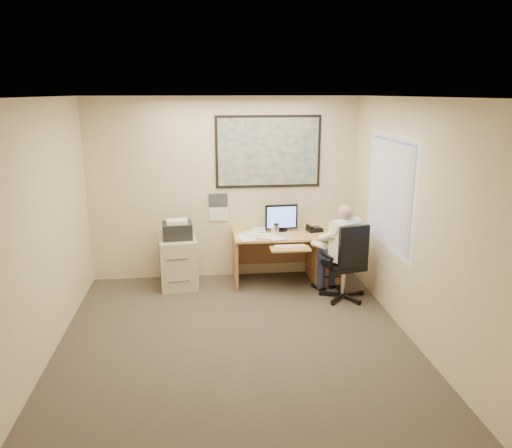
{
  "coord_description": "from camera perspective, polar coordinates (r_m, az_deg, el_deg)",
  "views": [
    {
      "loc": [
        -0.35,
        -5.05,
        2.75
      ],
      "look_at": [
        0.36,
        1.3,
        1.05
      ],
      "focal_mm": 35.0,
      "sensor_mm": 36.0,
      "label": 1
    }
  ],
  "objects": [
    {
      "name": "person",
      "position": [
        6.87,
        10.0,
        -3.15
      ],
      "size": [
        0.79,
        0.91,
        1.31
      ],
      "primitive_type": null,
      "rotation": [
        0.0,
        0.0,
        0.41
      ],
      "color": "white",
      "rests_on": "office_chair"
    },
    {
      "name": "wall_calendar",
      "position": [
        7.48,
        -4.33,
        1.91
      ],
      "size": [
        0.28,
        0.01,
        0.42
      ],
      "primitive_type": "cube",
      "color": "white",
      "rests_on": "room_shell"
    },
    {
      "name": "window_blinds",
      "position": [
        6.41,
        14.98,
        3.56
      ],
      "size": [
        0.06,
        1.4,
        1.3
      ],
      "primitive_type": null,
      "color": "beige",
      "rests_on": "room_shell"
    },
    {
      "name": "desk",
      "position": [
        7.49,
        6.12,
        -3.18
      ],
      "size": [
        1.6,
        0.97,
        1.14
      ],
      "color": "tan",
      "rests_on": "ground"
    },
    {
      "name": "room_shell",
      "position": [
        5.25,
        -2.34,
        -0.61
      ],
      "size": [
        4.0,
        4.5,
        2.7
      ],
      "color": "#3E3730",
      "rests_on": "ground"
    },
    {
      "name": "office_chair",
      "position": [
        6.9,
        9.97,
        -6.03
      ],
      "size": [
        0.77,
        0.77,
        1.08
      ],
      "rotation": [
        0.0,
        0.0,
        0.23
      ],
      "color": "black",
      "rests_on": "ground"
    },
    {
      "name": "world_map",
      "position": [
        7.4,
        1.42,
        8.25
      ],
      "size": [
        1.56,
        0.03,
        1.06
      ],
      "primitive_type": "cube",
      "color": "#1E4C93",
      "rests_on": "room_shell"
    },
    {
      "name": "filing_cabinet",
      "position": [
        7.31,
        -8.86,
        -3.83
      ],
      "size": [
        0.57,
        0.66,
        1.0
      ],
      "rotation": [
        0.0,
        0.0,
        0.09
      ],
      "color": "#C1B49C",
      "rests_on": "ground"
    }
  ]
}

